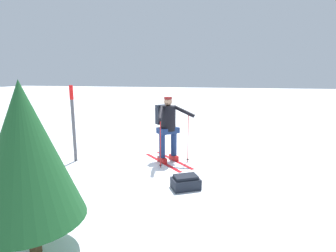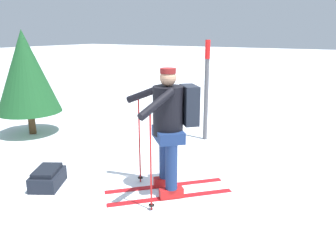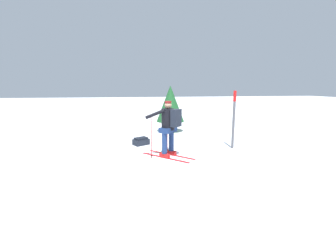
% 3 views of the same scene
% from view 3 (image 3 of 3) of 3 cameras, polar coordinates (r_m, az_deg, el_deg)
% --- Properties ---
extents(ground_plane, '(80.00, 80.00, 0.00)m').
position_cam_3_polar(ground_plane, '(6.33, 2.61, -8.54)').
color(ground_plane, white).
extents(skier, '(1.45, 1.45, 1.61)m').
position_cam_3_polar(skier, '(6.39, 0.19, 0.32)').
color(skier, red).
rests_on(skier, ground_plane).
extents(dropped_backpack, '(0.56, 0.62, 0.26)m').
position_cam_3_polar(dropped_backpack, '(7.94, -6.85, -3.89)').
color(dropped_backpack, black).
rests_on(dropped_backpack, ground_plane).
extents(trail_marker, '(0.09, 0.09, 1.89)m').
position_cam_3_polar(trail_marker, '(7.58, 16.39, 2.60)').
color(trail_marker, '#4C4C51').
rests_on(trail_marker, ground_plane).
extents(pine_tree, '(1.25, 1.25, 2.08)m').
position_cam_3_polar(pine_tree, '(10.14, 0.60, 5.70)').
color(pine_tree, '#4C331E').
rests_on(pine_tree, ground_plane).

